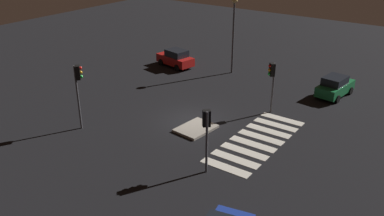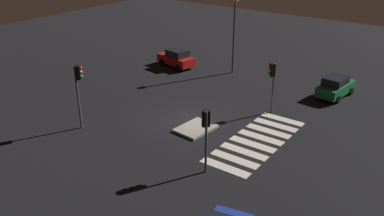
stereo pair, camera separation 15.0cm
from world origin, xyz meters
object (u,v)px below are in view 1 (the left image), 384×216
car_red (176,58)px  car_green (335,86)px  traffic_light_west (78,82)px  traffic_light_south (207,126)px  traffic_light_east (272,76)px  traffic_island (196,128)px  street_lamp (234,22)px

car_red → car_green: 15.56m
traffic_light_west → car_red: bearing=57.5°
car_green → traffic_light_south: (-15.63, 2.39, 2.04)m
car_red → traffic_light_south: 19.42m
car_red → car_green: (1.45, -15.50, 0.00)m
traffic_light_east → traffic_light_south: 9.52m
traffic_island → traffic_light_west: size_ratio=0.63×
car_red → traffic_light_west: traffic_light_west is taller
traffic_island → car_red: bearing=43.3°
car_green → traffic_light_west: (-16.08, 12.42, 2.62)m
car_red → traffic_light_east: (-4.68, -12.54, 2.11)m
traffic_light_west → traffic_light_south: traffic_light_west is taller
car_green → traffic_light_south: size_ratio=1.09×
traffic_island → traffic_light_west: traffic_light_west is taller
car_red → traffic_light_west: bearing=113.0°
traffic_light_west → street_lamp: (16.24, -2.49, 1.44)m
traffic_light_east → car_red: bearing=-69.5°
car_green → traffic_light_south: bearing=178.8°
traffic_light_east → traffic_light_west: (-9.94, 9.46, 0.51)m
car_green → traffic_light_south: traffic_light_south is taller
traffic_island → car_red: size_ratio=0.69×
traffic_light_east → traffic_light_south: traffic_light_east is taller
traffic_light_west → street_lamp: bearing=36.9°
traffic_light_south → street_lamp: street_lamp is taller
car_red → traffic_light_east: 13.56m
traffic_light_west → traffic_island: bearing=-10.8°
car_green → traffic_light_west: bearing=149.8°
traffic_island → traffic_light_east: traffic_light_east is taller
traffic_light_east → street_lamp: 9.59m
car_green → traffic_light_east: size_ratio=1.06×
street_lamp → traffic_light_west: bearing=171.3°
traffic_island → traffic_light_south: traffic_light_south is taller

